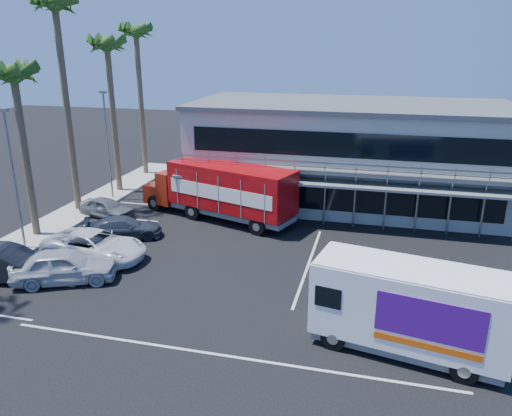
% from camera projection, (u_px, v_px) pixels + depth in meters
% --- Properties ---
extents(ground, '(120.00, 120.00, 0.00)m').
position_uv_depth(ground, '(259.00, 285.00, 24.66)').
color(ground, black).
rests_on(ground, ground).
extents(building, '(22.40, 12.00, 7.30)m').
position_uv_depth(building, '(348.00, 153.00, 36.53)').
color(building, '#9C9F92').
rests_on(building, ground).
extents(curb_strip, '(3.00, 32.00, 0.16)m').
position_uv_depth(curb_strip, '(65.00, 219.00, 33.61)').
color(curb_strip, '#A5A399').
rests_on(curb_strip, ground).
extents(palm_c, '(2.80, 2.80, 10.75)m').
position_uv_depth(palm_c, '(14.00, 83.00, 27.92)').
color(palm_c, brown).
rests_on(palm_c, ground).
extents(palm_d, '(2.80, 2.80, 14.75)m').
position_uv_depth(palm_d, '(56.00, 18.00, 31.44)').
color(palm_d, brown).
rests_on(palm_d, ground).
extents(palm_e, '(2.80, 2.80, 12.25)m').
position_uv_depth(palm_e, '(108.00, 54.00, 36.64)').
color(palm_e, brown).
rests_on(palm_e, ground).
extents(palm_f, '(2.80, 2.80, 13.25)m').
position_uv_depth(palm_f, '(136.00, 41.00, 41.50)').
color(palm_f, brown).
rests_on(palm_f, ground).
extents(light_pole_near, '(0.50, 0.25, 8.09)m').
position_uv_depth(light_pole_near, '(14.00, 174.00, 27.42)').
color(light_pole_near, gray).
rests_on(light_pole_near, ground).
extents(light_pole_far, '(0.50, 0.25, 8.09)m').
position_uv_depth(light_pole_far, '(108.00, 141.00, 36.61)').
color(light_pole_far, gray).
rests_on(light_pole_far, ground).
extents(red_truck, '(11.49, 6.09, 3.79)m').
position_uv_depth(red_truck, '(222.00, 189.00, 33.13)').
color(red_truck, maroon).
rests_on(red_truck, ground).
extents(white_van, '(7.57, 3.83, 3.53)m').
position_uv_depth(white_van, '(409.00, 308.00, 18.85)').
color(white_van, white).
rests_on(white_van, ground).
extents(parked_car_a, '(5.42, 3.87, 1.72)m').
position_uv_depth(parked_car_a, '(64.00, 266.00, 24.74)').
color(parked_car_a, '#B4B7BC').
rests_on(parked_car_a, ground).
extents(parked_car_b, '(5.44, 2.61, 1.72)m').
position_uv_depth(parked_car_b, '(6.00, 264.00, 24.97)').
color(parked_car_b, black).
rests_on(parked_car_b, ground).
extents(parked_car_c, '(5.95, 3.09, 1.60)m').
position_uv_depth(parked_car_c, '(95.00, 246.00, 27.33)').
color(parked_car_c, white).
rests_on(parked_car_c, ground).
extents(parked_car_d, '(4.95, 3.61, 1.33)m').
position_uv_depth(parked_car_d, '(124.00, 228.00, 30.32)').
color(parked_car_d, '#303841').
rests_on(parked_car_d, ground).
extents(parked_car_e, '(4.22, 2.48, 1.35)m').
position_uv_depth(parked_car_e, '(106.00, 208.00, 33.95)').
color(parked_car_e, slate).
rests_on(parked_car_e, ground).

